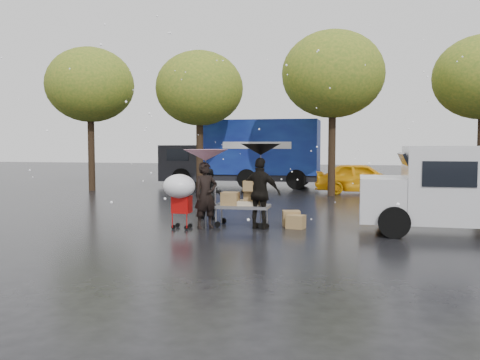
% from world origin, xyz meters
% --- Properties ---
extents(ground, '(90.00, 90.00, 0.00)m').
position_xyz_m(ground, '(0.00, 0.00, 0.00)').
color(ground, black).
rests_on(ground, ground).
extents(person_pink, '(0.76, 0.74, 1.77)m').
position_xyz_m(person_pink, '(-0.35, 0.53, 0.88)').
color(person_pink, black).
rests_on(person_pink, ground).
extents(person_middle, '(0.76, 0.60, 1.53)m').
position_xyz_m(person_middle, '(-0.68, 2.02, 0.76)').
color(person_middle, black).
rests_on(person_middle, ground).
extents(person_black, '(1.17, 0.66, 1.89)m').
position_xyz_m(person_black, '(1.09, 0.78, 0.95)').
color(person_black, black).
rests_on(person_black, ground).
extents(umbrella_pink, '(1.19, 1.19, 2.11)m').
position_xyz_m(umbrella_pink, '(-0.35, 0.53, 1.95)').
color(umbrella_pink, '#4C4C4C').
rests_on(umbrella_pink, ground).
extents(umbrella_black, '(1.06, 1.06, 2.26)m').
position_xyz_m(umbrella_black, '(1.09, 0.78, 2.10)').
color(umbrella_black, '#4C4C4C').
rests_on(umbrella_black, ground).
extents(vendor_cart, '(1.52, 0.80, 1.27)m').
position_xyz_m(vendor_cart, '(0.61, 1.03, 0.73)').
color(vendor_cart, slate).
rests_on(vendor_cart, ground).
extents(shopping_cart, '(0.84, 0.84, 1.46)m').
position_xyz_m(shopping_cart, '(-0.94, 0.15, 1.06)').
color(shopping_cart, '#B00B0A').
rests_on(shopping_cart, ground).
extents(white_van, '(4.91, 2.18, 2.20)m').
position_xyz_m(white_van, '(6.28, 1.11, 1.16)').
color(white_van, silver).
rests_on(white_van, ground).
extents(blue_truck, '(8.30, 2.60, 3.50)m').
position_xyz_m(blue_truck, '(-2.18, 13.85, 1.76)').
color(blue_truck, navy).
rests_on(blue_truck, ground).
extents(box_ground_near, '(0.54, 0.47, 0.42)m').
position_xyz_m(box_ground_near, '(1.84, 1.39, 0.21)').
color(box_ground_near, brown).
rests_on(box_ground_near, ground).
extents(box_ground_far, '(0.53, 0.45, 0.36)m').
position_xyz_m(box_ground_far, '(2.01, 1.02, 0.18)').
color(box_ground_far, brown).
rests_on(box_ground_far, ground).
extents(yellow_taxi, '(4.24, 1.88, 1.42)m').
position_xyz_m(yellow_taxi, '(3.78, 11.33, 0.71)').
color(yellow_taxi, '#FFB20D').
rests_on(yellow_taxi, ground).
extents(tree_row, '(21.60, 4.40, 7.12)m').
position_xyz_m(tree_row, '(-0.47, 10.00, 5.02)').
color(tree_row, black).
rests_on(tree_row, ground).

